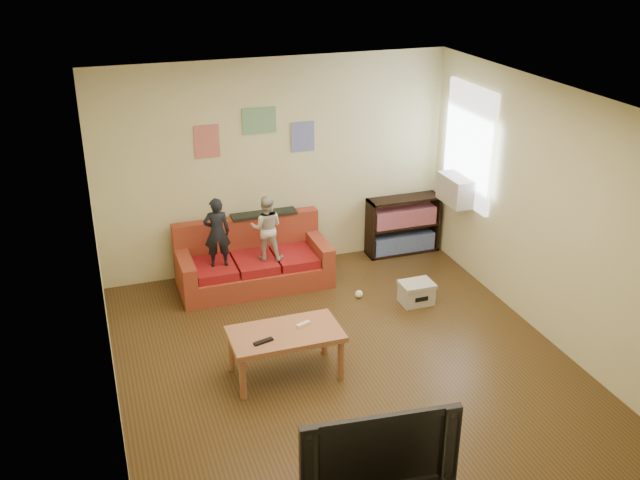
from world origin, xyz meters
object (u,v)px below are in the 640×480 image
object	(u,v)px
bookshelf	(403,228)
sofa	(253,263)
child_a	(217,232)
child_b	(267,228)
coffee_table	(285,338)
television	(376,444)
file_box	(416,293)

from	to	relation	value
bookshelf	sofa	bearing A→B (deg)	-173.71
child_a	bookshelf	size ratio (longest dim) A/B	0.86
child_b	coffee_table	distance (m)	1.95
child_a	coffee_table	distance (m)	1.95
child_a	television	bearing A→B (deg)	101.28
file_box	television	xyz separation A→B (m)	(-1.80, -2.97, 0.60)
child_a	bookshelf	distance (m)	2.67
sofa	television	distance (m)	4.14
child_a	sofa	bearing A→B (deg)	-153.89
coffee_table	bookshelf	world-z (taller)	bookshelf
coffee_table	television	bearing A→B (deg)	-87.96
sofa	bookshelf	distance (m)	2.16
child_b	television	size ratio (longest dim) A/B	0.70
file_box	sofa	bearing A→B (deg)	146.18
coffee_table	television	world-z (taller)	television
child_a	file_box	world-z (taller)	child_a
coffee_table	child_b	bearing A→B (deg)	80.19
coffee_table	television	size ratio (longest dim) A/B	0.94
child_a	child_b	distance (m)	0.60
child_a	file_box	xyz separation A→B (m)	(2.15, -0.98, -0.68)
bookshelf	coffee_table	bearing A→B (deg)	-135.52
coffee_table	file_box	distance (m)	2.11
sofa	coffee_table	xyz separation A→B (m)	(-0.18, -2.05, 0.15)
child_b	coffee_table	xyz separation A→B (m)	(-0.33, -1.89, -0.37)
child_a	bookshelf	bearing A→B (deg)	-165.00
child_b	file_box	distance (m)	1.95
sofa	bookshelf	size ratio (longest dim) A/B	1.87
sofa	file_box	bearing A→B (deg)	-33.82
sofa	television	bearing A→B (deg)	-91.46
sofa	child_a	distance (m)	0.73
sofa	child_b	world-z (taller)	child_b
bookshelf	television	size ratio (longest dim) A/B	0.85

